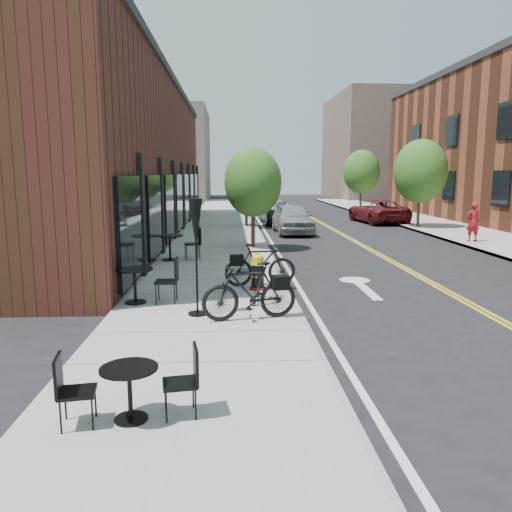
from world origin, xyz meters
name	(u,v)px	position (x,y,z in m)	size (l,w,h in m)	color
ground	(300,313)	(0.00, 0.00, 0.00)	(120.00, 120.00, 0.00)	black
sidewalk_near	(218,245)	(-2.00, 10.00, 0.06)	(4.00, 70.00, 0.12)	#9E9B93
sidewalk_far	(503,243)	(10.00, 10.00, 0.06)	(4.00, 70.00, 0.12)	#9E9B93
building_near	(124,162)	(-6.50, 14.00, 3.50)	(5.00, 28.00, 7.00)	#422315
bg_building_left	(173,155)	(-8.00, 48.00, 5.00)	(8.00, 14.00, 10.00)	#726656
bg_building_right	(376,147)	(16.00, 50.00, 6.00)	(10.00, 16.00, 12.00)	brown
tree_near_a	(253,183)	(-0.60, 9.00, 2.60)	(2.20, 2.20, 3.81)	#382B1E
tree_near_b	(246,178)	(-0.60, 17.00, 2.71)	(2.30, 2.30, 3.98)	#382B1E
tree_near_c	(243,179)	(-0.60, 25.00, 2.53)	(2.10, 2.10, 3.67)	#382B1E
tree_near_d	(240,175)	(-0.60, 33.00, 2.79)	(2.40, 2.40, 4.11)	#382B1E
tree_far_b	(421,171)	(8.60, 16.00, 3.06)	(2.80, 2.80, 4.62)	#382B1E
tree_far_c	(362,172)	(8.60, 28.00, 3.06)	(2.80, 2.80, 4.62)	#382B1E
fire_hydrant	(258,272)	(-0.82, 1.80, 0.55)	(0.48, 0.48, 0.92)	maroon
bicycle_left	(250,291)	(-1.12, -0.77, 0.69)	(0.54, 1.90, 1.14)	black
bicycle_right	(260,265)	(-0.73, 2.19, 0.67)	(0.52, 1.83, 1.10)	black
bistro_set_a	(130,386)	(-2.66, -4.76, 0.54)	(1.59, 0.77, 0.84)	black
bistro_set_b	(135,281)	(-3.60, 0.62, 0.63)	(1.86, 0.81, 1.01)	black
bistro_set_c	(170,244)	(-3.49, 6.15, 0.66)	(2.06, 1.02, 1.08)	black
patio_umbrella	(196,232)	(-2.17, -0.39, 1.81)	(0.38, 0.38, 2.35)	black
parked_car_a	(292,218)	(1.60, 14.33, 0.74)	(1.75, 4.36, 1.49)	gray
parked_car_b	(274,212)	(1.15, 19.48, 0.65)	(1.38, 3.97, 1.31)	black
parked_car_c	(261,204)	(0.80, 27.00, 0.67)	(1.88, 4.63, 1.34)	#A4A5A9
parked_car_far	(378,211)	(7.40, 19.42, 0.70)	(2.31, 5.00, 1.39)	maroon
pedestrian	(473,222)	(8.71, 10.13, 0.94)	(0.60, 0.39, 1.64)	#A7161D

